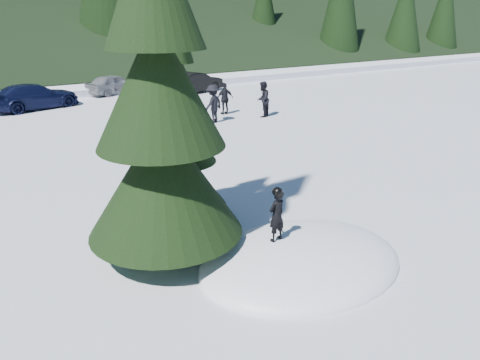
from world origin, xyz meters
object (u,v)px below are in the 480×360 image
adult_0 (263,99)px  adult_2 (213,104)px  car_3 (34,96)px  car_5 (195,82)px  child_skier (277,216)px  car_4 (113,84)px  spruce_tall (159,101)px  spruce_short (179,139)px  adult_1 (225,99)px

adult_0 → adult_2: 2.67m
adult_0 → car_3: adult_0 is taller
car_5 → child_skier: bearing=139.0°
car_4 → car_5: car_5 is taller
spruce_tall → car_4: (5.38, 20.61, -2.71)m
child_skier → car_5: child_skier is taller
car_3 → spruce_short: bearing=166.8°
adult_0 → child_skier: bearing=20.2°
child_skier → car_5: size_ratio=0.28×
car_5 → spruce_short: bearing=133.5°
adult_2 → adult_1: bearing=-160.7°
spruce_short → car_5: bearing=62.3°
child_skier → adult_2: bearing=-121.6°
car_4 → adult_2: bearing=166.6°
child_skier → car_3: size_ratio=0.24×
adult_0 → adult_2: size_ratio=0.98×
child_skier → adult_0: size_ratio=0.64×
adult_0 → spruce_short: bearing=9.8°
child_skier → car_4: 22.32m
spruce_short → adult_0: size_ratio=3.12×
spruce_tall → child_skier: spruce_tall is taller
adult_2 → car_3: size_ratio=0.39×
adult_2 → child_skier: bearing=42.7°
car_4 → car_5: bearing=-137.8°
spruce_tall → child_skier: 3.25m
adult_2 → car_4: 10.30m
spruce_short → child_skier: size_ratio=4.92×
spruce_short → car_4: size_ratio=1.50×
child_skier → adult_1: bearing=-124.6°
adult_0 → adult_1: size_ratio=1.10×
spruce_short → car_4: 19.76m
adult_2 → spruce_short: bearing=32.8°
adult_1 → adult_2: adult_2 is taller
spruce_short → car_3: bearing=92.0°
car_4 → car_5: (4.54, -2.24, 0.03)m
spruce_tall → car_3: size_ratio=1.89×
spruce_short → adult_0: 12.35m
child_skier → car_3: (-1.41, 19.63, -0.37)m
car_3 → car_5: bearing=-104.2°
car_3 → car_4: 5.53m
car_5 → car_4: bearing=45.0°
car_4 → spruce_tall: bearing=143.8°
adult_1 → spruce_tall: bearing=55.6°
spruce_tall → adult_0: bearing=47.2°
child_skier → car_3: bearing=-94.5°
spruce_tall → child_skier: (1.82, -1.42, -2.29)m
car_5 → adult_0: bearing=158.3°
car_3 → adult_2: bearing=-155.6°
adult_2 → car_4: bearing=-106.1°
adult_0 → car_3: 12.08m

